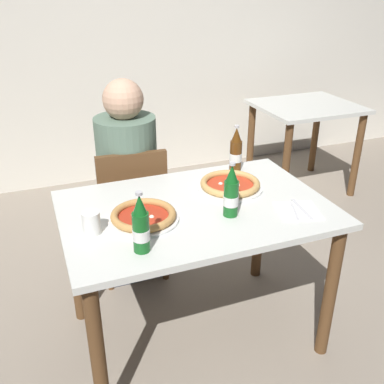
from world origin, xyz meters
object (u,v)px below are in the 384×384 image
at_px(dining_table_background, 305,123).
at_px(napkin_with_cutlery, 298,211).
at_px(beer_bottle_left, 141,227).
at_px(diner_seated, 129,187).
at_px(paper_cup, 91,223).
at_px(pizza_marinara_far, 230,185).
at_px(chair_behind_table, 131,206).
at_px(beer_bottle_center, 236,151).
at_px(beer_bottle_right, 231,194).
at_px(pizza_margherita_near, 143,216).
at_px(dining_table_main, 196,228).

xyz_separation_m(dining_table_background, napkin_with_cutlery, (-1.10, -1.54, 0.16)).
bearing_deg(beer_bottle_left, diner_seated, 79.96).
relative_size(beer_bottle_left, napkin_with_cutlery, 1.11).
bearing_deg(paper_cup, dining_table_background, 35.22).
height_order(diner_seated, pizza_marinara_far, diner_seated).
bearing_deg(chair_behind_table, beer_bottle_left, 83.37).
xyz_separation_m(beer_bottle_center, paper_cup, (-0.83, -0.39, -0.06)).
bearing_deg(beer_bottle_right, chair_behind_table, 110.38).
relative_size(pizza_margherita_near, napkin_with_cutlery, 1.35).
distance_m(pizza_margherita_near, paper_cup, 0.22).
distance_m(pizza_marinara_far, paper_cup, 0.72).
height_order(pizza_margherita_near, paper_cup, paper_cup).
bearing_deg(beer_bottle_center, pizza_marinara_far, -121.95).
height_order(chair_behind_table, beer_bottle_right, beer_bottle_right).
bearing_deg(napkin_with_cutlery, pizza_margherita_near, 166.02).
distance_m(dining_table_background, beer_bottle_right, 2.03).
relative_size(dining_table_main, beer_bottle_right, 4.86).
bearing_deg(diner_seated, pizza_marinara_far, -54.91).
xyz_separation_m(beer_bottle_right, paper_cup, (-0.59, 0.06, -0.06)).
distance_m(pizza_margherita_near, napkin_with_cutlery, 0.68).
bearing_deg(paper_cup, beer_bottle_left, -51.54).
height_order(dining_table_background, napkin_with_cutlery, napkin_with_cutlery).
xyz_separation_m(chair_behind_table, diner_seated, (0.00, 0.05, 0.10)).
distance_m(beer_bottle_left, beer_bottle_right, 0.45).
xyz_separation_m(pizza_marinara_far, napkin_with_cutlery, (0.18, -0.32, -0.02)).
bearing_deg(beer_bottle_left, chair_behind_table, 79.68).
bearing_deg(beer_bottle_right, pizza_marinara_far, 64.83).
bearing_deg(dining_table_background, pizza_margherita_near, -142.02).
bearing_deg(dining_table_main, beer_bottle_left, -141.22).
distance_m(beer_bottle_center, napkin_with_cutlery, 0.54).
height_order(beer_bottle_center, beer_bottle_right, same).
height_order(dining_table_background, beer_bottle_center, beer_bottle_center).
bearing_deg(pizza_margherita_near, beer_bottle_right, -13.48).
xyz_separation_m(beer_bottle_center, beer_bottle_right, (-0.24, -0.45, 0.00)).
bearing_deg(beer_bottle_right, beer_bottle_center, 61.59).
bearing_deg(dining_table_background, beer_bottle_right, -133.64).
xyz_separation_m(napkin_with_cutlery, paper_cup, (-0.88, 0.14, 0.04)).
distance_m(beer_bottle_left, beer_bottle_center, 0.89).
xyz_separation_m(chair_behind_table, pizza_marinara_far, (0.39, -0.49, 0.29)).
height_order(dining_table_background, pizza_margherita_near, pizza_margherita_near).
relative_size(beer_bottle_left, beer_bottle_center, 1.00).
xyz_separation_m(chair_behind_table, beer_bottle_right, (0.27, -0.74, 0.37)).
bearing_deg(napkin_with_cutlery, dining_table_main, 153.34).
relative_size(napkin_with_cutlery, paper_cup, 2.35).
bearing_deg(beer_bottle_center, pizza_margherita_near, -149.29).
xyz_separation_m(beer_bottle_left, beer_bottle_right, (0.43, 0.13, 0.00)).
bearing_deg(pizza_marinara_far, beer_bottle_right, -115.17).
bearing_deg(pizza_margherita_near, paper_cup, -173.73).
bearing_deg(dining_table_main, beer_bottle_right, -48.98).
bearing_deg(beer_bottle_center, chair_behind_table, 150.88).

